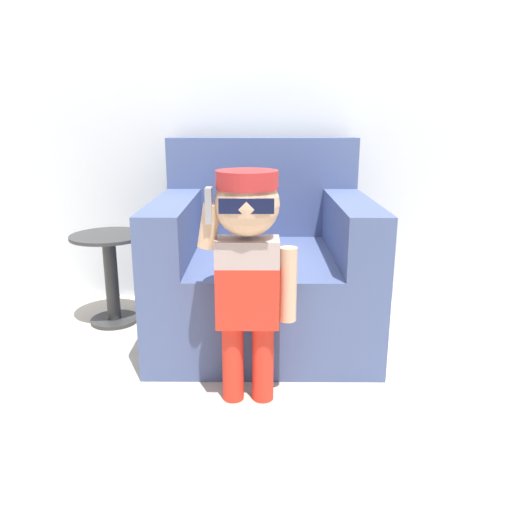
{
  "coord_description": "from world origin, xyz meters",
  "views": [
    {
      "loc": [
        0.06,
        -2.34,
        1.12
      ],
      "look_at": [
        0.05,
        -0.18,
        0.52
      ],
      "focal_mm": 35.0,
      "sensor_mm": 36.0,
      "label": 1
    }
  ],
  "objects": [
    {
      "name": "armchair",
      "position": [
        0.08,
        0.19,
        0.35
      ],
      "size": [
        1.08,
        1.02,
        1.02
      ],
      "color": "#475684",
      "rests_on": "ground_plane"
    },
    {
      "name": "person_child",
      "position": [
        0.02,
        -0.5,
        0.63
      ],
      "size": [
        0.38,
        0.29,
        0.94
      ],
      "color": "red",
      "rests_on": "ground_plane"
    },
    {
      "name": "wall_back",
      "position": [
        0.0,
        0.76,
        1.3
      ],
      "size": [
        10.0,
        0.05,
        2.6
      ],
      "color": "silver",
      "rests_on": "ground_plane"
    },
    {
      "name": "side_table",
      "position": [
        -0.76,
        0.31,
        0.31
      ],
      "size": [
        0.41,
        0.41,
        0.51
      ],
      "color": "#333333",
      "rests_on": "ground_plane"
    },
    {
      "name": "ground_plane",
      "position": [
        0.0,
        0.0,
        0.0
      ],
      "size": [
        10.0,
        10.0,
        0.0
      ],
      "primitive_type": "plane",
      "color": "beige"
    }
  ]
}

